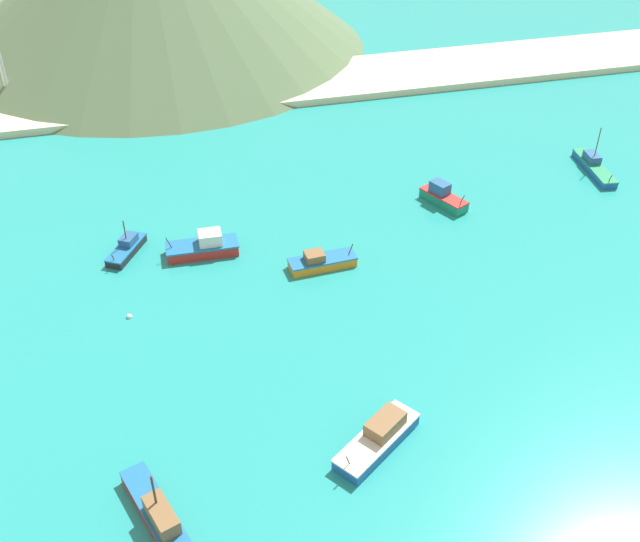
# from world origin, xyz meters

# --- Properties ---
(ground) EXTENTS (260.00, 280.00, 0.50)m
(ground) POSITION_xyz_m (0.00, 30.00, -0.25)
(ground) COLOR teal
(fishing_boat_1) EXTENTS (3.70, 11.30, 6.73)m
(fishing_boat_1) POSITION_xyz_m (55.98, 62.70, 0.77)
(fishing_boat_1) COLOR #1E5BA8
(fishing_boat_1) RESTS_ON ground
(fishing_boat_2) EXTENTS (9.60, 7.97, 2.67)m
(fishing_boat_2) POSITION_xyz_m (8.49, 20.84, 0.98)
(fishing_boat_2) COLOR #1E5BA8
(fishing_boat_2) RESTS_ON ground
(fishing_boat_3) EXTENTS (5.48, 7.18, 4.62)m
(fishing_boat_3) POSITION_xyz_m (-12.16, 58.33, 0.74)
(fishing_boat_3) COLOR #232328
(fishing_boat_3) RESTS_ON ground
(fishing_boat_4) EXTENTS (5.58, 10.73, 5.96)m
(fishing_boat_4) POSITION_xyz_m (-11.67, 17.60, 0.99)
(fishing_boat_4) COLOR red
(fishing_boat_4) RESTS_ON ground
(fishing_boat_5) EXTENTS (5.16, 7.57, 3.08)m
(fishing_boat_5) POSITION_xyz_m (30.61, 59.50, 1.09)
(fishing_boat_5) COLOR #198466
(fishing_boat_5) RESTS_ON ground
(fishing_boat_6) EXTENTS (8.42, 3.20, 2.51)m
(fishing_boat_6) POSITION_xyz_m (10.59, 49.27, 0.79)
(fishing_boat_6) COLOR orange
(fishing_boat_6) RESTS_ON ground
(fishing_boat_8) EXTENTS (9.01, 3.51, 3.04)m
(fishing_boat_8) POSITION_xyz_m (-2.83, 55.76, 1.05)
(fishing_boat_8) COLOR red
(fishing_boat_8) RESTS_ON ground
(buoy_0) EXTENTS (0.63, 0.63, 0.63)m
(buoy_0) POSITION_xyz_m (-12.64, 45.36, 0.11)
(buoy_0) COLOR silver
(buoy_0) RESTS_ON ground
(beach_strip) EXTENTS (247.00, 18.55, 1.20)m
(beach_strip) POSITION_xyz_m (0.00, 105.54, 0.60)
(beach_strip) COLOR beige
(beach_strip) RESTS_ON ground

